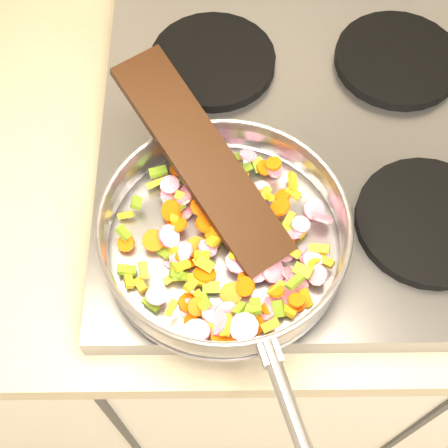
{
  "coord_description": "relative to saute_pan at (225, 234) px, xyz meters",
  "views": [
    {
      "loc": [
        -0.83,
        1.14,
        1.66
      ],
      "look_at": [
        -0.83,
        1.49,
        1.01
      ],
      "focal_mm": 50.0,
      "sensor_mm": 36.0,
      "label": 1
    }
  ],
  "objects": [
    {
      "name": "wooden_spatula",
      "position": [
        -0.03,
        0.09,
        0.04
      ],
      "size": [
        0.23,
        0.29,
        0.1
      ],
      "primitive_type": "cube",
      "rotation": [
        0.0,
        -0.29,
        2.18
      ],
      "color": "black",
      "rests_on": "saute_pan"
    },
    {
      "name": "grate_bl",
      "position": [
        -0.01,
        0.32,
        -0.04
      ],
      "size": [
        0.19,
        0.19,
        0.02
      ],
      "primitive_type": "cylinder",
      "color": "black",
      "rests_on": "cooktop"
    },
    {
      "name": "vegetable_heap",
      "position": [
        0.0,
        0.0,
        -0.01
      ],
      "size": [
        0.28,
        0.29,
        0.05
      ],
      "color": "#C7135F",
      "rests_on": "saute_pan"
    },
    {
      "name": "saute_pan",
      "position": [
        0.0,
        0.0,
        0.0
      ],
      "size": [
        0.35,
        0.5,
        0.06
      ],
      "rotation": [
        0.0,
        0.0,
        0.3
      ],
      "color": "#9E9EA5",
      "rests_on": "grate_fl"
    },
    {
      "name": "grate_br",
      "position": [
        0.27,
        0.32,
        -0.04
      ],
      "size": [
        0.19,
        0.19,
        0.02
      ],
      "primitive_type": "cylinder",
      "color": "black",
      "rests_on": "cooktop"
    },
    {
      "name": "grate_fl",
      "position": [
        -0.01,
        0.04,
        -0.04
      ],
      "size": [
        0.19,
        0.19,
        0.02
      ],
      "primitive_type": "cylinder",
      "color": "black",
      "rests_on": "cooktop"
    },
    {
      "name": "grate_fr",
      "position": [
        0.27,
        0.04,
        -0.04
      ],
      "size": [
        0.19,
        0.19,
        0.02
      ],
      "primitive_type": "cylinder",
      "color": "black",
      "rests_on": "cooktop"
    },
    {
      "name": "cooktop",
      "position": [
        0.13,
        0.18,
        -0.07
      ],
      "size": [
        0.6,
        0.6,
        0.04
      ],
      "primitive_type": "cube",
      "color": "#939399",
      "rests_on": "counter_top"
    }
  ]
}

